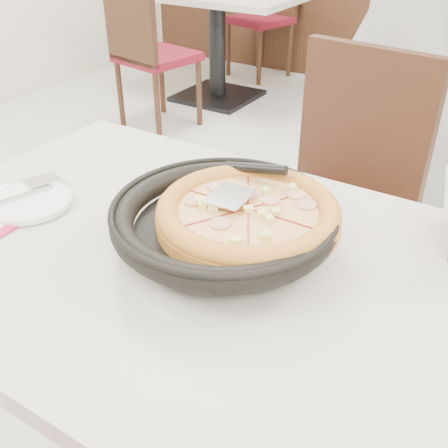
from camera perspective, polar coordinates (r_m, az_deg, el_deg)
The scene contains 13 objects.
main_table at distance 1.22m, azimuth -3.09°, elevation -17.31°, with size 1.20×0.80×0.75m, color beige, non-canonical shape.
chair_far at distance 1.61m, azimuth 10.73°, elevation 0.50°, with size 0.42×0.42×0.95m, color black, non-canonical shape.
trivet at distance 0.98m, azimuth -0.06°, elevation -0.99°, with size 0.12×0.12×0.04m, color black.
pizza_pan at distance 0.95m, azimuth 0.00°, elevation -0.41°, with size 0.33×0.33×0.01m, color black.
pizza at distance 0.94m, azimuth 2.62°, elevation 0.56°, with size 0.33×0.33×0.02m, color #B87930.
pizza_server at distance 0.95m, azimuth 0.62°, elevation 3.08°, with size 0.07×0.09×0.00m, color silver.
napkin at distance 1.18m, azimuth -22.99°, elevation 1.59°, with size 0.16×0.16×0.00m, color white.
side_plate at distance 1.17m, azimuth -20.41°, elevation 2.21°, with size 0.17×0.17×0.01m, color white.
fork at distance 1.18m, azimuth -21.39°, elevation 2.79°, with size 0.01×0.15×0.00m, color silver.
diner_person at distance 1.94m, azimuth 18.86°, elevation 18.06°, with size 0.64×0.42×1.77m, color silver.
bg_table_left at distance 3.99m, azimuth -0.73°, elevation 18.70°, with size 1.20×0.80×0.75m, color beige, non-canonical shape.
bg_chair_left_near at distance 3.45m, azimuth -7.30°, elevation 18.01°, with size 0.42×0.42×0.95m, color black, non-canonical shape.
bg_chair_left_far at distance 4.54m, azimuth 3.95°, elevation 21.58°, with size 0.42×0.42×0.95m, color black, non-canonical shape.
Camera 1 is at (0.38, -0.71, 1.30)m, focal length 42.00 mm.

